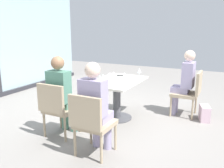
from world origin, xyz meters
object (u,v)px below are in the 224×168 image
at_px(chair_side_end, 91,121).
at_px(person_far_left, 62,92).
at_px(wine_glass_1, 124,75).
at_px(handbag_0, 205,113).
at_px(chair_front_right, 190,91).
at_px(person_side_end, 96,104).
at_px(wine_glass_5, 114,74).
at_px(coffee_cup, 110,76).
at_px(wine_glass_4, 103,77).
at_px(dining_table_main, 117,91).
at_px(chair_far_left, 58,106).
at_px(person_front_right, 185,80).
at_px(wine_glass_2, 110,78).
at_px(wine_glass_3, 139,71).
at_px(wine_glass_0, 100,78).
at_px(cell_phone_on_table, 120,76).

xyz_separation_m(chair_side_end, person_far_left, (0.38, 0.77, 0.20)).
xyz_separation_m(wine_glass_1, handbag_0, (0.73, -1.28, -0.72)).
bearing_deg(wine_glass_1, chair_front_right, -48.50).
bearing_deg(chair_front_right, person_side_end, 156.83).
xyz_separation_m(wine_glass_5, coffee_cup, (0.25, 0.20, -0.09)).
distance_m(person_side_end, wine_glass_4, 0.97).
distance_m(dining_table_main, chair_far_left, 1.21).
height_order(person_front_right, coffee_cup, person_front_right).
distance_m(dining_table_main, chair_front_right, 1.39).
relative_size(person_far_left, wine_glass_2, 6.81).
bearing_deg(wine_glass_1, wine_glass_2, 159.50).
relative_size(chair_side_end, wine_glass_4, 4.70).
relative_size(dining_table_main, chair_side_end, 1.39).
relative_size(wine_glass_3, handbag_0, 0.62).
height_order(chair_front_right, person_far_left, person_far_left).
distance_m(dining_table_main, person_side_end, 1.33).
bearing_deg(person_far_left, wine_glass_0, -39.32).
bearing_deg(wine_glass_2, wine_glass_4, 82.74).
bearing_deg(wine_glass_0, coffee_cup, 12.14).
bearing_deg(wine_glass_3, person_far_left, 153.00).
bearing_deg(chair_side_end, wine_glass_5, 13.57).
relative_size(dining_table_main, chair_front_right, 1.39).
distance_m(person_far_left, wine_glass_4, 0.74).
xyz_separation_m(person_front_right, wine_glass_4, (-1.15, 1.14, 0.16)).
bearing_deg(wine_glass_2, chair_front_right, -43.01).
xyz_separation_m(person_far_left, wine_glass_4, (0.61, -0.39, 0.16)).
bearing_deg(person_side_end, wine_glass_4, 23.13).
height_order(chair_side_end, wine_glass_3, wine_glass_3).
relative_size(chair_far_left, person_side_end, 0.69).
relative_size(wine_glass_3, wine_glass_4, 1.00).
xyz_separation_m(wine_glass_1, coffee_cup, (0.24, 0.40, -0.09)).
bearing_deg(cell_phone_on_table, chair_front_right, -92.60).
xyz_separation_m(person_front_right, handbag_0, (-0.13, -0.42, -0.56)).
bearing_deg(wine_glass_1, handbag_0, -60.24).
bearing_deg(wine_glass_4, dining_table_main, -9.60).
height_order(dining_table_main, chair_front_right, chair_front_right).
height_order(wine_glass_3, cell_phone_on_table, wine_glass_3).
bearing_deg(person_front_right, chair_far_left, 140.68).
bearing_deg(person_far_left, chair_front_right, -42.99).
distance_m(chair_side_end, wine_glass_5, 1.35).
height_order(chair_side_end, cell_phone_on_table, chair_side_end).
distance_m(chair_far_left, cell_phone_on_table, 1.57).
height_order(wine_glass_2, cell_phone_on_table, wine_glass_2).
distance_m(dining_table_main, person_front_right, 1.31).
height_order(coffee_cup, handbag_0, coffee_cup).
bearing_deg(handbag_0, wine_glass_0, 109.52).
bearing_deg(dining_table_main, person_far_left, 155.42).
bearing_deg(person_front_right, wine_glass_5, 129.43).
relative_size(person_front_right, wine_glass_0, 6.81).
height_order(person_side_end, wine_glass_0, person_side_end).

